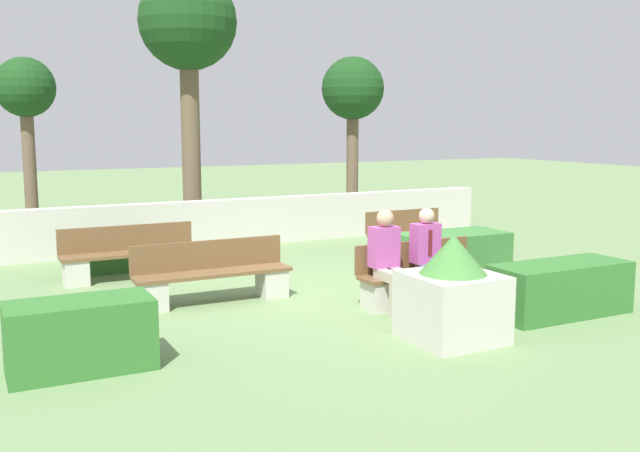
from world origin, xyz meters
TOP-DOWN VIEW (x-y plane):
  - ground_plane at (0.00, 0.00)m, footprint 60.00×60.00m
  - perimeter_wall at (0.00, 4.37)m, footprint 12.38×0.30m
  - bench_front at (0.98, -1.21)m, footprint 1.84×0.48m
  - bench_left_side at (-2.26, 2.14)m, footprint 2.13×0.49m
  - bench_right_side at (2.81, 1.83)m, footprint 1.61×0.49m
  - bench_back at (-1.55, 0.13)m, footprint 2.19×0.49m
  - person_seated_man at (1.03, -1.35)m, footprint 0.38×0.64m
  - person_seated_woman at (0.37, -1.35)m, footprint 0.38×0.64m
  - hedge_block_near_left at (-2.40, 2.94)m, footprint 1.15×0.65m
  - hedge_block_near_right at (2.26, -0.23)m, footprint 1.72×0.86m
  - hedge_block_mid_left at (2.25, -2.51)m, footprint 1.88×0.75m
  - hedge_block_mid_right at (-3.61, -1.91)m, footprint 1.41×0.69m
  - planter_corner_left at (0.33, -2.77)m, footprint 0.99×0.99m
  - tree_leftmost at (-3.36, 5.90)m, footprint 1.15×1.15m
  - tree_center_left at (-0.13, 5.77)m, footprint 2.05×2.05m
  - tree_center_right at (3.98, 6.05)m, footprint 1.50×1.50m

SIDE VIEW (x-z plane):
  - ground_plane at x=0.00m, z-range 0.00..0.00m
  - hedge_block_near_left at x=-2.40m, z-range 0.00..0.57m
  - bench_right_side at x=2.81m, z-range -0.11..0.73m
  - bench_front at x=0.98m, z-range -0.10..0.74m
  - bench_left_side at x=-2.26m, z-range -0.09..0.76m
  - bench_back at x=-1.55m, z-range -0.08..0.76m
  - hedge_block_mid_left at x=2.25m, z-range 0.00..0.68m
  - hedge_block_mid_right at x=-3.61m, z-range 0.00..0.72m
  - hedge_block_near_right at x=2.26m, z-range 0.00..0.76m
  - perimeter_wall at x=0.00m, z-range 0.00..0.94m
  - planter_corner_left at x=0.33m, z-range -0.07..1.16m
  - person_seated_man at x=1.03m, z-range 0.07..1.39m
  - person_seated_woman at x=0.37m, z-range 0.07..1.41m
  - tree_leftmost at x=-3.36m, z-range 1.11..4.83m
  - tree_center_right at x=3.98m, z-range 1.14..5.18m
  - tree_center_left at x=-0.13m, z-range 1.60..7.20m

